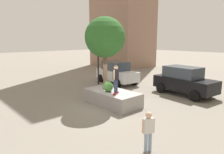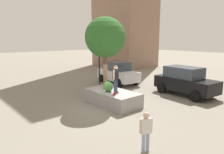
{
  "view_description": "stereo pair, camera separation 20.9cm",
  "coord_description": "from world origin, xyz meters",
  "px_view_note": "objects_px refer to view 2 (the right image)",
  "views": [
    {
      "loc": [
        9.42,
        -8.31,
        4.11
      ],
      "look_at": [
        -0.12,
        0.31,
        1.78
      ],
      "focal_mm": 33.58,
      "sensor_mm": 36.0,
      "label": 1
    },
    {
      "loc": [
        9.55,
        -8.16,
        4.11
      ],
      "look_at": [
        -0.12,
        0.31,
        1.78
      ],
      "focal_mm": 33.58,
      "sensor_mm": 36.0,
      "label": 2
    }
  ],
  "objects_px": {
    "plaza_tree": "(105,38)",
    "traffic_light_median": "(99,49)",
    "police_car": "(118,72)",
    "planter_ledge": "(112,98)",
    "skateboarder": "(116,77)",
    "sedan_parked": "(185,81)",
    "skateboard": "(116,93)",
    "pedestrian_crossing": "(146,129)"
  },
  "relations": [
    {
      "from": "pedestrian_crossing",
      "to": "skateboard",
      "type": "bearing_deg",
      "value": 150.33
    },
    {
      "from": "plaza_tree",
      "to": "skateboarder",
      "type": "distance_m",
      "value": 2.76
    },
    {
      "from": "police_car",
      "to": "pedestrian_crossing",
      "type": "bearing_deg",
      "value": -37.87
    },
    {
      "from": "planter_ledge",
      "to": "skateboarder",
      "type": "height_order",
      "value": "skateboarder"
    },
    {
      "from": "police_car",
      "to": "sedan_parked",
      "type": "height_order",
      "value": "sedan_parked"
    },
    {
      "from": "planter_ledge",
      "to": "police_car",
      "type": "xyz_separation_m",
      "value": [
        -4.53,
        4.67,
        0.6
      ]
    },
    {
      "from": "skateboard",
      "to": "police_car",
      "type": "bearing_deg",
      "value": 136.32
    },
    {
      "from": "skateboarder",
      "to": "plaza_tree",
      "type": "bearing_deg",
      "value": 164.07
    },
    {
      "from": "police_car",
      "to": "sedan_parked",
      "type": "relative_size",
      "value": 0.98
    },
    {
      "from": "skateboarder",
      "to": "police_car",
      "type": "xyz_separation_m",
      "value": [
        -5.2,
        4.97,
        -0.87
      ]
    },
    {
      "from": "skateboarder",
      "to": "pedestrian_crossing",
      "type": "bearing_deg",
      "value": -29.67
    },
    {
      "from": "planter_ledge",
      "to": "traffic_light_median",
      "type": "distance_m",
      "value": 6.74
    },
    {
      "from": "skateboarder",
      "to": "sedan_parked",
      "type": "height_order",
      "value": "skateboarder"
    },
    {
      "from": "plaza_tree",
      "to": "police_car",
      "type": "xyz_separation_m",
      "value": [
        -3.73,
        4.55,
        -3.17
      ]
    },
    {
      "from": "sedan_parked",
      "to": "pedestrian_crossing",
      "type": "relative_size",
      "value": 3.05
    },
    {
      "from": "police_car",
      "to": "traffic_light_median",
      "type": "relative_size",
      "value": 0.96
    },
    {
      "from": "skateboarder",
      "to": "traffic_light_median",
      "type": "relative_size",
      "value": 0.35
    },
    {
      "from": "plaza_tree",
      "to": "traffic_light_median",
      "type": "distance_m",
      "value": 5.46
    },
    {
      "from": "planter_ledge",
      "to": "skateboard",
      "type": "bearing_deg",
      "value": -23.99
    },
    {
      "from": "traffic_light_median",
      "to": "skateboarder",
      "type": "bearing_deg",
      "value": -29.56
    },
    {
      "from": "planter_ledge",
      "to": "skateboarder",
      "type": "relative_size",
      "value": 2.22
    },
    {
      "from": "skateboard",
      "to": "sedan_parked",
      "type": "relative_size",
      "value": 0.17
    },
    {
      "from": "sedan_parked",
      "to": "pedestrian_crossing",
      "type": "xyz_separation_m",
      "value": [
        3.29,
        -8.43,
        -0.18
      ]
    },
    {
      "from": "traffic_light_median",
      "to": "sedan_parked",
      "type": "bearing_deg",
      "value": 19.56
    },
    {
      "from": "plaza_tree",
      "to": "skateboard",
      "type": "height_order",
      "value": "plaza_tree"
    },
    {
      "from": "skateboarder",
      "to": "police_car",
      "type": "distance_m",
      "value": 7.24
    },
    {
      "from": "plaza_tree",
      "to": "police_car",
      "type": "relative_size",
      "value": 1.01
    },
    {
      "from": "skateboard",
      "to": "sedan_parked",
      "type": "bearing_deg",
      "value": 78.97
    },
    {
      "from": "plaza_tree",
      "to": "pedestrian_crossing",
      "type": "relative_size",
      "value": 3.02
    },
    {
      "from": "plaza_tree",
      "to": "sedan_parked",
      "type": "xyz_separation_m",
      "value": [
        2.62,
        5.48,
        -3.14
      ]
    },
    {
      "from": "traffic_light_median",
      "to": "pedestrian_crossing",
      "type": "xyz_separation_m",
      "value": [
        10.4,
        -5.91,
        -2.38
      ]
    },
    {
      "from": "sedan_parked",
      "to": "plaza_tree",
      "type": "bearing_deg",
      "value": -115.52
    },
    {
      "from": "planter_ledge",
      "to": "skateboarder",
      "type": "xyz_separation_m",
      "value": [
        0.67,
        -0.3,
        1.47
      ]
    },
    {
      "from": "planter_ledge",
      "to": "skateboard",
      "type": "distance_m",
      "value": 0.88
    },
    {
      "from": "planter_ledge",
      "to": "pedestrian_crossing",
      "type": "height_order",
      "value": "pedestrian_crossing"
    },
    {
      "from": "planter_ledge",
      "to": "traffic_light_median",
      "type": "xyz_separation_m",
      "value": [
        -5.29,
        3.08,
        2.83
      ]
    },
    {
      "from": "skateboard",
      "to": "traffic_light_median",
      "type": "distance_m",
      "value": 7.23
    },
    {
      "from": "skateboard",
      "to": "traffic_light_median",
      "type": "xyz_separation_m",
      "value": [
        -5.96,
        3.38,
        2.33
      ]
    },
    {
      "from": "plaza_tree",
      "to": "pedestrian_crossing",
      "type": "distance_m",
      "value": 7.39
    },
    {
      "from": "skateboarder",
      "to": "pedestrian_crossing",
      "type": "height_order",
      "value": "skateboarder"
    },
    {
      "from": "planter_ledge",
      "to": "police_car",
      "type": "relative_size",
      "value": 0.8
    },
    {
      "from": "sedan_parked",
      "to": "police_car",
      "type": "bearing_deg",
      "value": -171.6
    }
  ]
}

